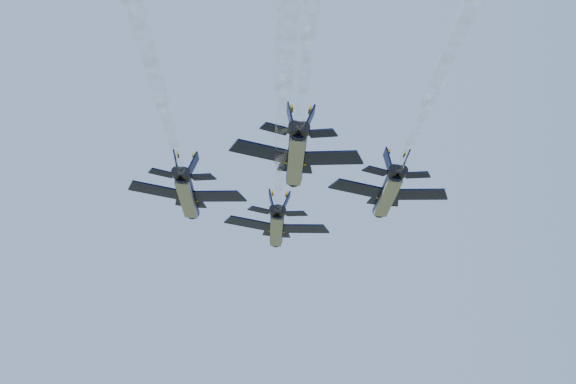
# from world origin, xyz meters

# --- Properties ---
(jet_lead) EXTENTS (13.92, 18.32, 3.94)m
(jet_lead) POSITION_xyz_m (-3.91, 12.66, 92.03)
(jet_lead) COLOR black
(jet_left) EXTENTS (13.92, 18.32, 3.94)m
(jet_left) POSITION_xyz_m (-12.43, -1.45, 92.03)
(jet_left) COLOR black
(jet_right) EXTENTS (13.92, 18.32, 3.94)m
(jet_right) POSITION_xyz_m (11.10, 1.23, 92.03)
(jet_right) COLOR black
(jet_slot) EXTENTS (13.92, 18.32, 3.94)m
(jet_slot) POSITION_xyz_m (1.87, -11.33, 92.03)
(jet_slot) COLOR black
(smoke_trail_lead) EXTENTS (13.54, 69.27, 2.44)m
(smoke_trail_lead) POSITION_xyz_m (5.12, -39.97, 92.07)
(smoke_trail_lead) COLOR white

